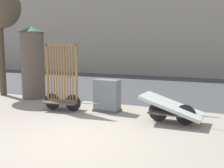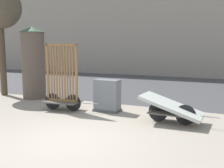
% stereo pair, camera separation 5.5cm
% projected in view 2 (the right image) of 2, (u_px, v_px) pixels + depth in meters
% --- Properties ---
extents(ground_plane, '(60.00, 60.00, 0.00)m').
position_uv_depth(ground_plane, '(69.00, 141.00, 6.21)').
color(ground_plane, gray).
extents(road_strip, '(56.00, 10.44, 0.01)m').
position_uv_depth(road_strip, '(163.00, 87.00, 14.73)').
color(road_strip, '#424244').
rests_on(road_strip, ground_plane).
extents(building_facade, '(48.00, 4.00, 9.89)m').
position_uv_depth(building_facade, '(186.00, 12.00, 20.57)').
color(building_facade, '#9E9384').
rests_on(building_facade, ground_plane).
extents(bike_cart_with_bedframe, '(2.01, 0.89, 2.32)m').
position_uv_depth(bike_cart_with_bedframe, '(62.00, 88.00, 9.11)').
color(bike_cart_with_bedframe, '#4C4742').
rests_on(bike_cart_with_bedframe, ground_plane).
extents(bike_cart_with_mattress, '(2.23, 1.05, 0.82)m').
position_uv_depth(bike_cart_with_mattress, '(172.00, 108.00, 7.61)').
color(bike_cart_with_mattress, '#4C4742').
rests_on(bike_cart_with_mattress, ground_plane).
extents(utility_cabinet, '(0.92, 0.51, 1.10)m').
position_uv_depth(utility_cabinet, '(107.00, 97.00, 9.02)').
color(utility_cabinet, '#4C4C4C').
rests_on(utility_cabinet, ground_plane).
extents(advertising_column, '(1.10, 1.10, 3.07)m').
position_uv_depth(advertising_column, '(33.00, 62.00, 11.26)').
color(advertising_column, brown).
rests_on(advertising_column, ground_plane).
extents(street_tree, '(1.91, 1.91, 4.93)m').
position_uv_depth(street_tree, '(0.00, 9.00, 11.67)').
color(street_tree, '#4C3D2D').
rests_on(street_tree, ground_plane).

